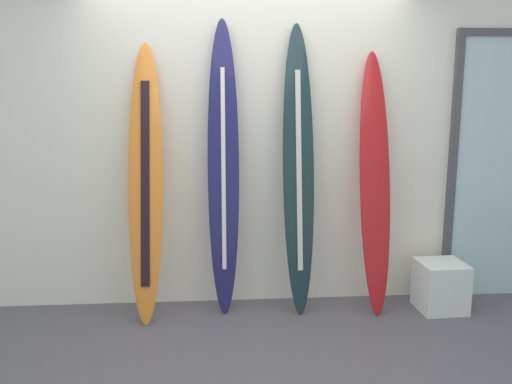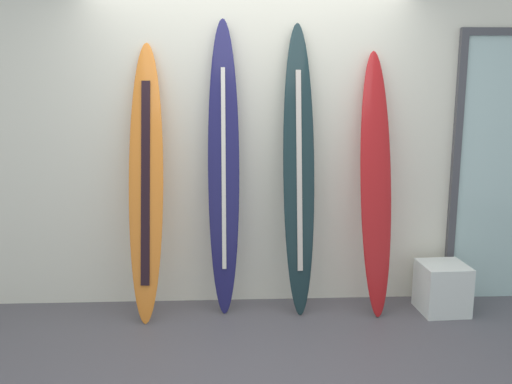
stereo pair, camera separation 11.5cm
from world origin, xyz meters
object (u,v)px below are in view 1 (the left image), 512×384
object	(u,v)px
surfboard_sunset	(146,186)
surfboard_navy	(223,172)
display_block_left	(441,286)
surfboard_charcoal	(298,173)
surfboard_crimson	(375,185)

from	to	relation	value
surfboard_sunset	surfboard_navy	size ratio (longest dim) A/B	0.92
surfboard_sunset	display_block_left	bearing A→B (deg)	-1.66
surfboard_sunset	surfboard_charcoal	size ratio (longest dim) A/B	0.93
surfboard_crimson	display_block_left	distance (m)	0.99
surfboard_charcoal	display_block_left	bearing A→B (deg)	-5.77
surfboard_charcoal	surfboard_crimson	distance (m)	0.61
surfboard_sunset	surfboard_crimson	world-z (taller)	surfboard_sunset
surfboard_sunset	display_block_left	xyz separation A→B (m)	(2.32, -0.07, -0.84)
surfboard_sunset	surfboard_navy	distance (m)	0.60
display_block_left	surfboard_sunset	bearing A→B (deg)	178.34
surfboard_charcoal	surfboard_crimson	size ratio (longest dim) A/B	1.10
surfboard_sunset	surfboard_charcoal	xyz separation A→B (m)	(1.17, 0.05, 0.07)
surfboard_charcoal	surfboard_sunset	bearing A→B (deg)	-177.62
surfboard_navy	display_block_left	xyz separation A→B (m)	(1.73, -0.14, -0.92)
surfboard_crimson	display_block_left	xyz separation A→B (m)	(0.55, -0.08, -0.81)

